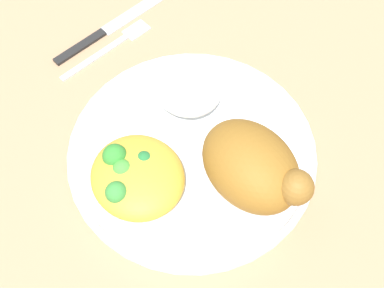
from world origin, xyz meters
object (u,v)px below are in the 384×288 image
object	(u,v)px
plate	(192,152)
knife	(103,31)
rice_pile	(187,87)
mac_cheese_with_broccoli	(136,176)
fork	(111,46)
roasted_chicken	(253,167)

from	to	relation	value
plate	knife	world-z (taller)	plate
rice_pile	knife	distance (m)	0.17
mac_cheese_with_broccoli	rice_pile	bearing A→B (deg)	117.77
mac_cheese_with_broccoli	fork	distance (m)	0.22
roasted_chicken	mac_cheese_with_broccoli	distance (m)	0.12
plate	mac_cheese_with_broccoli	size ratio (longest dim) A/B	2.70
rice_pile	knife	xyz separation A→B (m)	(-0.16, -0.02, -0.03)
mac_cheese_with_broccoli	fork	bearing A→B (deg)	155.50
roasted_chicken	mac_cheese_with_broccoli	bearing A→B (deg)	-126.71
roasted_chicken	plate	bearing A→B (deg)	-161.71
plate	rice_pile	distance (m)	0.08
roasted_chicken	fork	world-z (taller)	roasted_chicken
plate	fork	size ratio (longest dim) A/B	2.00
rice_pile	roasted_chicken	bearing A→B (deg)	-6.86
fork	mac_cheese_with_broccoli	bearing A→B (deg)	-24.50
fork	knife	xyz separation A→B (m)	(-0.03, 0.01, 0.00)
mac_cheese_with_broccoli	fork	size ratio (longest dim) A/B	0.74
plate	knife	bearing A→B (deg)	174.62
plate	rice_pile	xyz separation A→B (m)	(-0.06, 0.04, 0.03)
plate	mac_cheese_with_broccoli	bearing A→B (deg)	-90.61
roasted_chicken	knife	bearing A→B (deg)	-179.46
knife	fork	bearing A→B (deg)	-12.61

